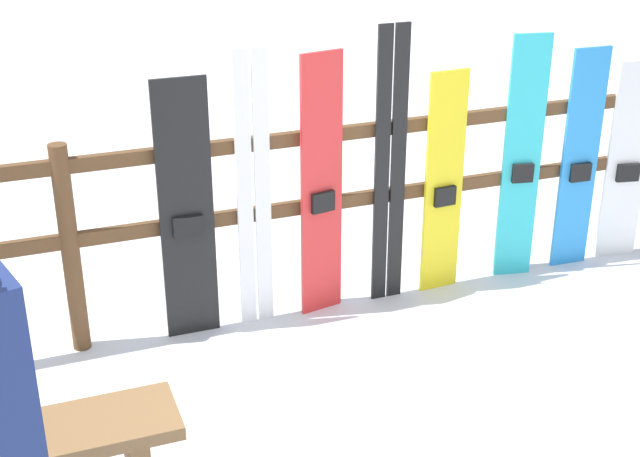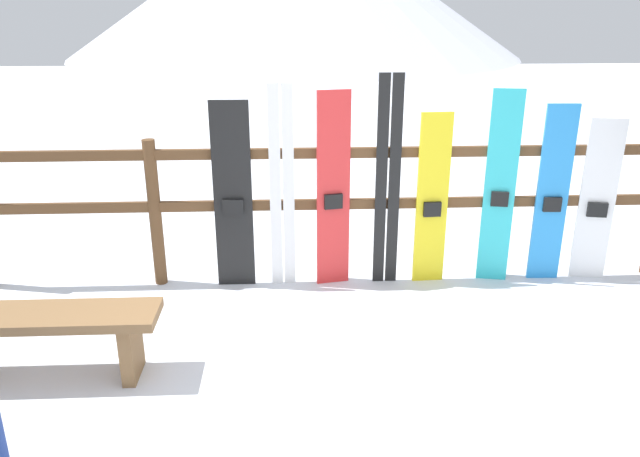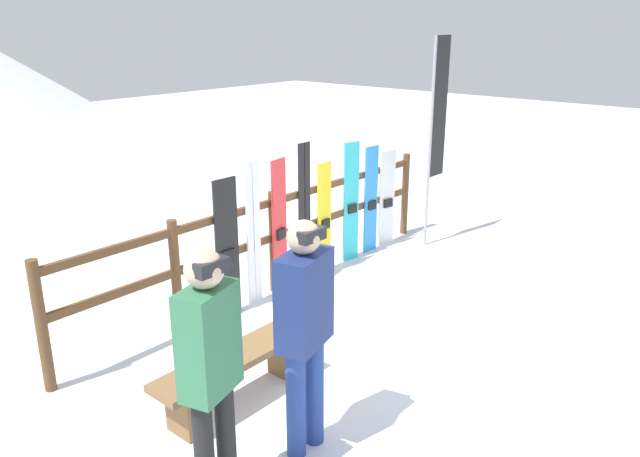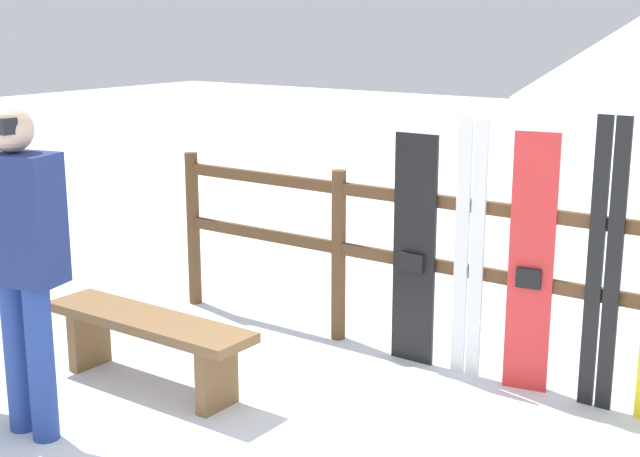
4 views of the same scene
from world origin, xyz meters
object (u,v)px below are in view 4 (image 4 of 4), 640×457
at_px(snowboard_black_stripe, 414,251).
at_px(ski_pair_white, 469,250).
at_px(ski_pair_black, 604,266).
at_px(snowboard_red, 531,265).
at_px(person_navy, 20,250).
at_px(bench, 148,334).

xyz_separation_m(snowboard_black_stripe, ski_pair_white, (0.39, 0.00, 0.07)).
height_order(snowboard_black_stripe, ski_pair_black, ski_pair_black).
bearing_deg(snowboard_black_stripe, ski_pair_black, 0.16).
bearing_deg(snowboard_red, ski_pair_white, 179.53).
bearing_deg(person_navy, snowboard_black_stripe, 61.74).
xyz_separation_m(ski_pair_white, ski_pair_black, (0.84, 0.00, 0.04)).
bearing_deg(ski_pair_black, bench, -150.60).
bearing_deg(bench, snowboard_red, 34.62).
bearing_deg(snowboard_red, bench, -145.38).
relative_size(person_navy, snowboard_black_stripe, 1.18).
bearing_deg(bench, person_navy, -93.09).
bearing_deg(bench, snowboard_black_stripe, 49.90).
relative_size(person_navy, ski_pair_white, 1.09).
relative_size(bench, snowboard_red, 0.94).
distance_m(snowboard_black_stripe, ski_pair_black, 1.23).
relative_size(ski_pair_white, ski_pair_black, 0.96).
xyz_separation_m(person_navy, ski_pair_black, (2.37, 2.14, -0.19)).
height_order(snowboard_black_stripe, ski_pair_white, ski_pair_white).
distance_m(snowboard_black_stripe, snowboard_red, 0.79).
xyz_separation_m(bench, ski_pair_black, (2.33, 1.31, 0.51)).
height_order(bench, ski_pair_white, ski_pair_white).
bearing_deg(snowboard_black_stripe, person_navy, -118.26).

